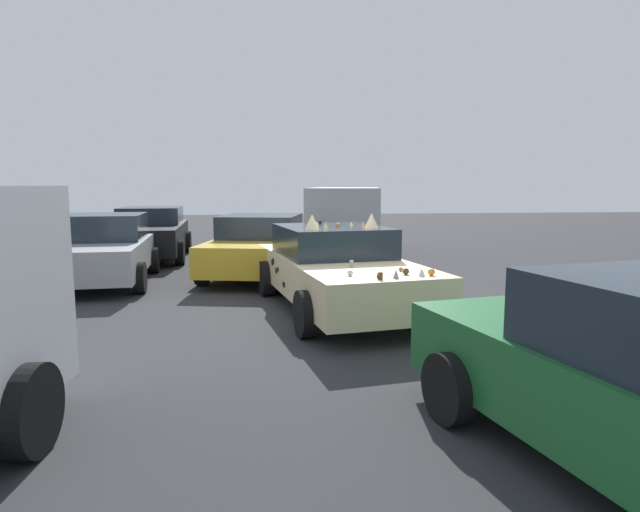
% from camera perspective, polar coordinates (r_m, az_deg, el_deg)
% --- Properties ---
extents(ground_plane, '(60.00, 60.00, 0.00)m').
position_cam_1_polar(ground_plane, '(8.94, 1.92, -5.70)').
color(ground_plane, '#2D2D30').
extents(art_car_decorated, '(4.92, 2.62, 1.60)m').
position_cam_1_polar(art_car_decorated, '(8.87, 1.79, -1.27)').
color(art_car_decorated, beige).
rests_on(art_car_decorated, ground).
extents(parked_van_behind_right, '(5.34, 2.94, 1.98)m').
position_cam_1_polar(parked_van_behind_right, '(16.17, 2.68, 4.23)').
color(parked_van_behind_right, '#9EA3A8').
rests_on(parked_van_behind_right, ground).
extents(parked_sedan_row_back_far, '(4.10, 2.29, 1.44)m').
position_cam_1_polar(parked_sedan_row_back_far, '(12.12, -22.26, 0.63)').
color(parked_sedan_row_back_far, gray).
rests_on(parked_sedan_row_back_far, ground).
extents(parked_sedan_far_left, '(4.44, 2.22, 1.43)m').
position_cam_1_polar(parked_sedan_far_left, '(15.78, -17.62, 2.35)').
color(parked_sedan_far_left, black).
rests_on(parked_sedan_far_left, ground).
extents(parked_sedan_row_back_center, '(4.77, 2.75, 1.37)m').
position_cam_1_polar(parked_sedan_row_back_center, '(12.35, -6.34, 1.15)').
color(parked_sedan_row_back_center, gold).
rests_on(parked_sedan_row_back_center, ground).
extents(parked_sedan_near_left, '(4.69, 2.44, 1.50)m').
position_cam_1_polar(parked_sedan_near_left, '(15.21, -30.51, 1.52)').
color(parked_sedan_near_left, '#1E602D').
rests_on(parked_sedan_near_left, ground).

